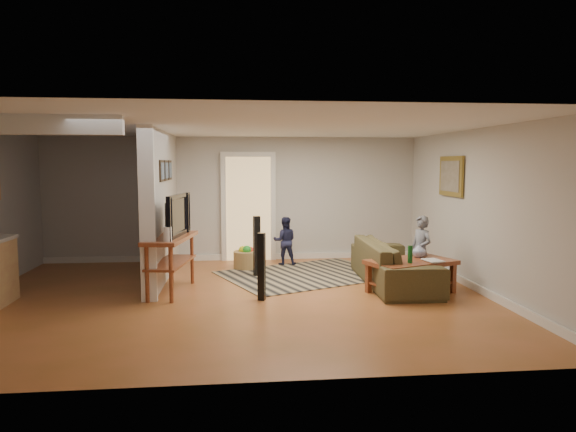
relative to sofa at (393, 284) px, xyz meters
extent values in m
plane|color=brown|center=(-2.60, -0.57, 0.00)|extent=(7.50, 7.50, 0.00)
cube|color=beige|center=(-2.60, 2.43, 1.25)|extent=(7.50, 0.04, 2.50)
cube|color=beige|center=(1.15, -0.57, 1.25)|extent=(0.04, 6.00, 2.50)
cube|color=white|center=(-2.60, -0.57, 2.50)|extent=(7.50, 6.00, 0.04)
cube|color=beige|center=(-3.80, 0.88, 1.25)|extent=(0.15, 3.10, 2.50)
cube|color=white|center=(-3.80, -0.67, 1.25)|extent=(0.22, 0.10, 2.50)
cube|color=white|center=(-2.60, 2.40, 0.06)|extent=(7.50, 0.04, 0.12)
cube|color=white|center=(1.12, -0.57, 0.06)|extent=(0.04, 6.00, 0.12)
cube|color=#D8B272|center=(-2.30, 2.37, 1.05)|extent=(0.90, 0.06, 2.10)
cube|color=black|center=(-3.71, 0.23, 1.85)|extent=(0.03, 0.40, 0.34)
cube|color=black|center=(-3.71, 0.73, 1.85)|extent=(0.03, 0.40, 0.34)
cube|color=black|center=(-3.71, 1.23, 1.85)|extent=(0.03, 0.40, 0.34)
cube|color=olive|center=(1.11, 0.43, 1.75)|extent=(0.04, 0.90, 0.68)
cube|color=black|center=(-1.32, 0.83, 0.01)|extent=(3.37, 2.97, 0.01)
imported|color=#483F24|center=(0.00, 0.00, 0.00)|extent=(1.02, 2.44, 0.70)
cube|color=brown|center=(0.08, -0.58, 0.47)|extent=(1.47, 1.17, 0.06)
cube|color=silver|center=(0.08, -0.58, 0.48)|extent=(0.91, 0.72, 0.02)
cube|color=brown|center=(0.08, -0.58, 0.16)|extent=(1.33, 1.03, 0.03)
cube|color=brown|center=(-0.33, -1.07, 0.24)|extent=(0.10, 0.10, 0.47)
cube|color=brown|center=(0.72, -0.65, 0.24)|extent=(0.10, 0.10, 0.47)
cube|color=brown|center=(-0.56, -0.51, 0.24)|extent=(0.10, 0.10, 0.47)
cube|color=brown|center=(0.50, -0.09, 0.24)|extent=(0.10, 0.10, 0.47)
imported|color=navy|center=(0.28, -0.36, 0.50)|extent=(0.28, 0.28, 0.23)
cylinder|color=#12511A|center=(-0.01, -0.79, 0.63)|extent=(0.07, 0.07, 0.26)
imported|color=#998C4C|center=(-0.34, -0.54, 0.50)|extent=(0.34, 0.36, 0.03)
imported|color=#66594C|center=(0.26, -0.74, 0.50)|extent=(0.29, 0.35, 0.02)
cube|color=brown|center=(-3.55, -0.17, 0.84)|extent=(0.74, 1.44, 0.06)
cube|color=brown|center=(-3.55, -0.17, 0.46)|extent=(0.66, 1.32, 0.03)
cylinder|color=brown|center=(-3.82, -0.73, 0.42)|extent=(0.06, 0.06, 0.85)
cylinder|color=brown|center=(-3.62, 0.44, 0.42)|extent=(0.06, 0.06, 0.85)
cylinder|color=brown|center=(-3.48, -0.79, 0.42)|extent=(0.06, 0.06, 0.85)
cylinder|color=brown|center=(-3.28, 0.39, 0.42)|extent=(0.06, 0.06, 0.85)
imported|color=black|center=(-3.53, -0.18, 0.87)|extent=(0.33, 1.12, 0.64)
cylinder|color=white|center=(-3.52, -0.70, 0.97)|extent=(0.11, 0.11, 0.21)
cube|color=black|center=(-2.20, -0.77, 0.49)|extent=(0.12, 0.12, 0.98)
cube|color=black|center=(-2.20, 0.83, 0.53)|extent=(0.13, 0.13, 1.06)
cylinder|color=#9E7F44|center=(-2.36, 1.51, 0.16)|extent=(0.50, 0.50, 0.33)
sphere|color=red|center=(-2.29, 1.55, 0.33)|extent=(0.15, 0.15, 0.15)
sphere|color=yellow|center=(-2.43, 1.53, 0.35)|extent=(0.15, 0.15, 0.15)
sphere|color=green|center=(-2.36, 1.44, 0.37)|extent=(0.15, 0.15, 0.15)
imported|color=slate|center=(0.40, -0.13, 0.00)|extent=(0.41, 0.49, 1.13)
imported|color=#1D1F3D|center=(-1.61, 1.81, 0.00)|extent=(0.48, 0.39, 0.93)
camera|label=1|loc=(-2.57, -8.02, 1.96)|focal=32.00mm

